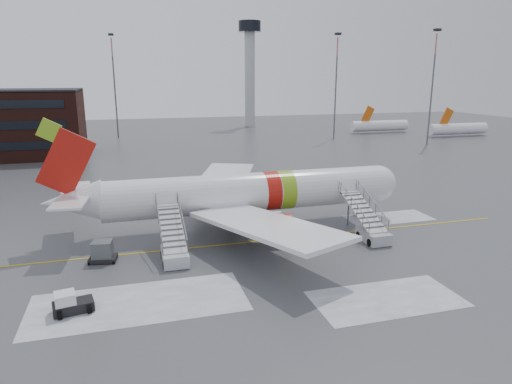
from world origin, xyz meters
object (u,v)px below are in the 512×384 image
object	(u,v)px
airliner	(241,194)
airstair_fwd	(370,228)
airstair_aft	(174,247)
pushback_tug	(70,303)
uld_container	(103,252)

from	to	relation	value
airliner	airstair_fwd	size ratio (longest dim) A/B	4.55
airstair_fwd	airstair_aft	distance (m)	17.79
airliner	airstair_fwd	xyz separation A→B (m)	(10.48, -6.54, -2.35)
airliner	airstair_aft	distance (m)	10.09
airstair_fwd	airliner	bearing A→B (deg)	148.04
airliner	pushback_tug	size ratio (longest dim) A/B	13.27
airliner	pushback_tug	distance (m)	20.00
airstair_aft	airstair_fwd	bearing A→B (deg)	0.00
uld_container	airliner	bearing A→B (deg)	22.74
airstair_aft	pushback_tug	size ratio (longest dim) A/B	2.92
airstair_aft	airliner	bearing A→B (deg)	41.79
airliner	airstair_fwd	world-z (taller)	airliner
airliner	airstair_fwd	distance (m)	12.57
airstair_fwd	airstair_aft	size ratio (longest dim) A/B	1.00
airstair_aft	uld_container	distance (m)	5.67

